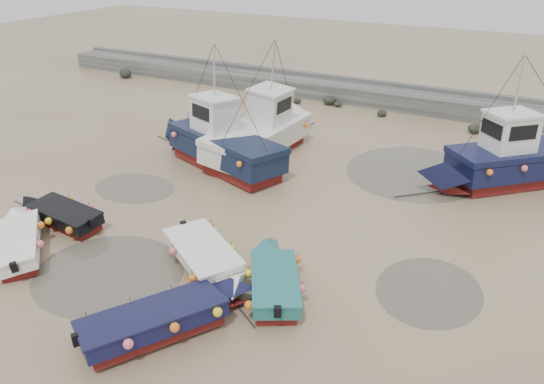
{
  "coord_description": "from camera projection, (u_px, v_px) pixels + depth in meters",
  "views": [
    {
      "loc": [
        8.5,
        -14.04,
        10.93
      ],
      "look_at": [
        -0.66,
        3.33,
        1.4
      ],
      "focal_mm": 35.0,
      "sensor_mm": 36.0,
      "label": 1
    }
  ],
  "objects": [
    {
      "name": "dinghy_2",
      "position": [
        274.0,
        277.0,
        17.87
      ],
      "size": [
        3.43,
        5.12,
        1.43
      ],
      "rotation": [
        0.0,
        0.0,
        0.53
      ],
      "color": "maroon",
      "rests_on": "ground"
    },
    {
      "name": "person",
      "position": [
        245.0,
        166.0,
        27.87
      ],
      "size": [
        0.59,
        0.39,
        1.61
      ],
      "primitive_type": "imported",
      "rotation": [
        0.0,
        0.0,
        3.13
      ],
      "color": "#141C31",
      "rests_on": "ground"
    },
    {
      "name": "dinghy_1",
      "position": [
        165.0,
        317.0,
        16.02
      ],
      "size": [
        4.33,
        6.16,
        1.43
      ],
      "rotation": [
        0.0,
        0.0,
        -0.55
      ],
      "color": "maroon",
      "rests_on": "ground"
    },
    {
      "name": "puddle_d",
      "position": [
        414.0,
        172.0,
        27.15
      ],
      "size": [
        6.83,
        6.83,
        0.01
      ],
      "primitive_type": "cylinder",
      "color": "#5A5448",
      "rests_on": "ground"
    },
    {
      "name": "puddle_c",
      "position": [
        135.0,
        188.0,
        25.45
      ],
      "size": [
        4.11,
        4.11,
        0.01
      ],
      "primitive_type": "cylinder",
      "color": "#5A5448",
      "rests_on": "ground"
    },
    {
      "name": "cabin_boat_2",
      "position": [
        511.0,
        159.0,
        25.23
      ],
      "size": [
        8.26,
        7.73,
        6.22
      ],
      "rotation": [
        0.0,
        0.0,
        2.31
      ],
      "color": "maroon",
      "rests_on": "ground"
    },
    {
      "name": "ground",
      "position": [
        246.0,
        265.0,
        19.51
      ],
      "size": [
        120.0,
        120.0,
        0.0
      ],
      "primitive_type": "plane",
      "color": "tan",
      "rests_on": "ground"
    },
    {
      "name": "puddle_b",
      "position": [
        429.0,
        291.0,
        18.08
      ],
      "size": [
        3.55,
        3.55,
        0.01
      ],
      "primitive_type": "cylinder",
      "color": "#5A5448",
      "rests_on": "ground"
    },
    {
      "name": "dinghy_5",
      "position": [
        207.0,
        257.0,
        18.98
      ],
      "size": [
        5.48,
        3.97,
        1.43
      ],
      "rotation": [
        0.0,
        0.0,
        -2.14
      ],
      "color": "maroon",
      "rests_on": "ground"
    },
    {
      "name": "dinghy_0",
      "position": [
        21.0,
        238.0,
        20.17
      ],
      "size": [
        5.04,
        4.6,
        1.43
      ],
      "rotation": [
        0.0,
        0.0,
        0.84
      ],
      "color": "maroon",
      "rests_on": "ground"
    },
    {
      "name": "puddle_a",
      "position": [
        109.0,
        273.0,
        19.03
      ],
      "size": [
        5.5,
        5.5,
        0.01
      ],
      "primitive_type": "cylinder",
      "color": "#5A5448",
      "rests_on": "ground"
    },
    {
      "name": "cabin_boat_0",
      "position": [
        217.0,
        142.0,
        27.34
      ],
      "size": [
        9.91,
        5.05,
        6.22
      ],
      "rotation": [
        0.0,
        0.0,
        1.23
      ],
      "color": "maroon",
      "rests_on": "ground"
    },
    {
      "name": "cabin_boat_1",
      "position": [
        263.0,
        131.0,
        28.87
      ],
      "size": [
        3.42,
        10.58,
        6.22
      ],
      "rotation": [
        0.0,
        0.0,
        -0.07
      ],
      "color": "maroon",
      "rests_on": "ground"
    },
    {
      "name": "seawall",
      "position": [
        406.0,
        100.0,
        36.72
      ],
      "size": [
        60.0,
        4.92,
        1.5
      ],
      "color": "slate",
      "rests_on": "ground"
    },
    {
      "name": "dinghy_4",
      "position": [
        61.0,
        212.0,
        22.08
      ],
      "size": [
        5.66,
        2.06,
        1.43
      ],
      "rotation": [
        0.0,
        0.0,
        1.46
      ],
      "color": "maroon",
      "rests_on": "ground"
    }
  ]
}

